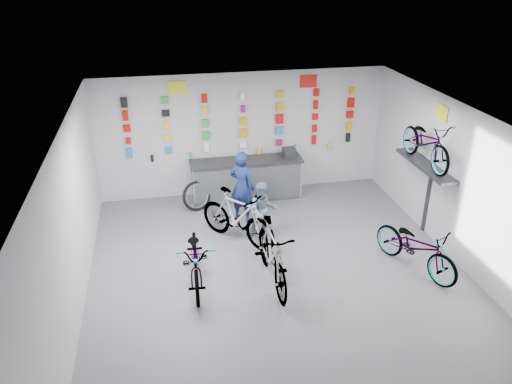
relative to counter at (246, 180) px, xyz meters
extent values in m
plane|color=#4D4D52|center=(0.00, -3.54, -0.49)|extent=(8.00, 8.00, 0.00)
plane|color=white|center=(0.00, -3.54, 2.51)|extent=(8.00, 8.00, 0.00)
plane|color=silver|center=(0.00, 0.46, 1.01)|extent=(7.00, 0.00, 7.00)
plane|color=silver|center=(-3.50, -3.54, 1.01)|extent=(0.00, 8.00, 8.00)
plane|color=silver|center=(3.50, -3.54, 1.01)|extent=(0.00, 8.00, 8.00)
cube|color=black|center=(0.00, 0.01, -0.04)|extent=(2.60, 0.60, 0.90)
cube|color=silver|center=(0.00, -0.29, -0.01)|extent=(2.60, 0.02, 0.90)
cube|color=silver|center=(-1.30, -0.29, -0.01)|extent=(0.04, 0.04, 0.96)
cube|color=silver|center=(1.30, -0.29, -0.01)|extent=(0.04, 0.04, 0.96)
cube|color=black|center=(0.00, 0.01, 0.48)|extent=(2.70, 0.66, 0.06)
cube|color=blue|center=(-2.70, 0.39, 0.76)|extent=(0.13, 0.06, 0.24)
cube|color=blue|center=(-1.80, 0.39, 0.76)|extent=(0.16, 0.06, 0.14)
cube|color=white|center=(-0.90, 0.39, 0.76)|extent=(0.11, 0.06, 0.20)
cube|color=white|center=(0.00, 0.39, 0.76)|extent=(0.17, 0.06, 0.15)
cube|color=#8C0D63|center=(0.90, 0.39, 0.76)|extent=(0.15, 0.06, 0.14)
cube|color=#C10C05|center=(1.80, 0.39, 0.76)|extent=(0.10, 0.06, 0.23)
cube|color=black|center=(2.70, 0.39, 0.76)|extent=(0.10, 0.06, 0.22)
cube|color=#C10C05|center=(-2.70, 0.39, 1.06)|extent=(0.12, 0.06, 0.15)
cube|color=yellow|center=(-1.80, 0.39, 1.06)|extent=(0.16, 0.06, 0.16)
cube|color=green|center=(-0.90, 0.39, 1.06)|extent=(0.18, 0.06, 0.19)
cube|color=orange|center=(0.00, 0.39, 1.06)|extent=(0.16, 0.06, 0.21)
cube|color=blue|center=(0.90, 0.39, 1.06)|extent=(0.17, 0.06, 0.20)
cube|color=#C10C05|center=(1.80, 0.39, 1.06)|extent=(0.11, 0.06, 0.18)
cube|color=orange|center=(2.70, 0.39, 1.06)|extent=(0.14, 0.06, 0.19)
cube|color=#C10C05|center=(-2.70, 0.39, 1.36)|extent=(0.16, 0.06, 0.17)
cube|color=yellow|center=(-1.80, 0.39, 1.36)|extent=(0.11, 0.06, 0.17)
cube|color=green|center=(-0.90, 0.39, 1.36)|extent=(0.14, 0.06, 0.19)
cube|color=orange|center=(0.00, 0.39, 1.36)|extent=(0.15, 0.06, 0.18)
cube|color=#C10C05|center=(0.90, 0.39, 1.36)|extent=(0.18, 0.06, 0.23)
cube|color=#C10C05|center=(1.80, 0.39, 1.36)|extent=(0.14, 0.06, 0.15)
cube|color=#C10C05|center=(2.70, 0.39, 1.36)|extent=(0.17, 0.06, 0.18)
cube|color=#C10C05|center=(-2.70, 0.39, 1.66)|extent=(0.12, 0.06, 0.23)
cube|color=black|center=(-1.80, 0.39, 1.66)|extent=(0.18, 0.06, 0.15)
cube|color=yellow|center=(-0.90, 0.39, 1.66)|extent=(0.11, 0.06, 0.21)
cube|color=#8C0D63|center=(0.00, 0.39, 1.66)|extent=(0.09, 0.06, 0.17)
cube|color=orange|center=(0.90, 0.39, 1.66)|extent=(0.14, 0.06, 0.22)
cube|color=#C10C05|center=(1.80, 0.39, 1.66)|extent=(0.10, 0.06, 0.21)
cube|color=#C10C05|center=(2.70, 0.39, 1.66)|extent=(0.17, 0.06, 0.23)
cube|color=black|center=(-2.70, 0.39, 1.96)|extent=(0.15, 0.06, 0.23)
cube|color=green|center=(-1.80, 0.39, 1.96)|extent=(0.17, 0.06, 0.17)
cube|color=#C10C05|center=(-0.90, 0.39, 1.96)|extent=(0.13, 0.06, 0.20)
cube|color=white|center=(0.00, 0.39, 1.96)|extent=(0.10, 0.06, 0.17)
cube|color=orange|center=(0.90, 0.39, 1.96)|extent=(0.17, 0.06, 0.15)
cube|color=#C10C05|center=(1.80, 0.39, 1.96)|extent=(0.13, 0.06, 0.18)
cube|color=orange|center=(2.70, 0.39, 1.96)|extent=(0.10, 0.06, 0.16)
cylinder|color=black|center=(-2.20, 0.37, 0.59)|extent=(0.07, 0.07, 0.16)
cylinder|color=green|center=(-1.30, 0.37, 0.59)|extent=(0.07, 0.07, 0.16)
cylinder|color=yellow|center=(0.40, 0.37, 0.59)|extent=(0.07, 0.07, 0.16)
cylinder|color=green|center=(1.30, 0.37, 0.59)|extent=(0.07, 0.07, 0.16)
cylinder|color=yellow|center=(2.20, 0.37, 0.59)|extent=(0.07, 0.07, 0.16)
cube|color=#333338|center=(3.30, -2.34, 1.06)|extent=(0.38, 1.90, 0.06)
cube|color=#333338|center=(3.48, -2.34, 0.51)|extent=(0.04, 0.10, 2.00)
cube|color=yellow|center=(-1.50, 0.44, 2.23)|extent=(0.42, 0.02, 0.30)
cube|color=red|center=(1.60, 0.44, 2.23)|extent=(0.42, 0.02, 0.30)
cube|color=yellow|center=(3.48, -2.34, 2.16)|extent=(0.02, 0.40, 0.30)
imported|color=gray|center=(-1.53, -3.28, 0.02)|extent=(0.77, 1.95, 1.00)
imported|color=gray|center=(-0.19, -3.55, 0.10)|extent=(0.59, 1.97, 1.18)
imported|color=gray|center=(2.57, -3.67, 0.01)|extent=(1.34, 2.01, 1.00)
imported|color=gray|center=(-0.56, -2.00, 0.09)|extent=(1.66, 1.80, 1.15)
imported|color=gray|center=(3.25, -2.34, 1.57)|extent=(0.63, 1.80, 0.95)
imported|color=#13204D|center=(-0.29, -1.08, 0.34)|extent=(0.71, 0.68, 1.64)
imported|color=slate|center=(0.00, -1.90, 0.14)|extent=(0.61, 0.48, 1.25)
torus|color=black|center=(-1.25, -0.37, -0.14)|extent=(0.76, 0.49, 0.71)
torus|color=silver|center=(-1.25, -0.37, -0.14)|extent=(0.61, 0.37, 0.57)
cube|color=black|center=(1.06, 0.01, 0.62)|extent=(0.29, 0.31, 0.22)
camera|label=1|loc=(-1.97, -10.90, 4.98)|focal=35.00mm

